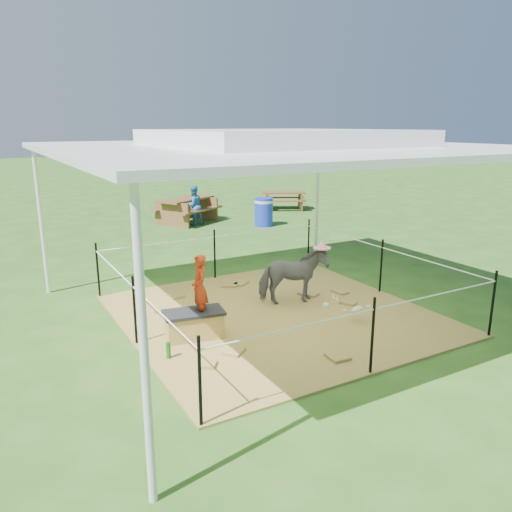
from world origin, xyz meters
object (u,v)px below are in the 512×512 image
woman (199,281)px  straw_bale (194,326)px  pony (293,276)px  picnic_table_near (187,210)px  distant_person (194,206)px  picnic_table_far (284,200)px  green_bottle (168,350)px  trash_barrel (264,212)px  foal (357,308)px

woman → straw_bale: bearing=-80.1°
pony → picnic_table_near: pony is taller
straw_bale → distant_person: size_ratio=0.66×
picnic_table_far → pony: bearing=-93.7°
pony → picnic_table_near: bearing=5.2°
woman → green_bottle: (-0.65, -0.45, -0.72)m
green_bottle → picnic_table_far: (7.75, 9.36, 0.18)m
green_bottle → straw_bale: bearing=39.3°
woman → picnic_table_far: size_ratio=0.61×
pony → green_bottle: bearing=124.1°
trash_barrel → pony: bearing=-116.3°
foal → picnic_table_near: (0.78, 8.93, 0.14)m
foal → woman: bearing=151.1°
straw_bale → green_bottle: straw_bale is taller
straw_bale → distant_person: 8.47m
foal → pony: bearing=97.7°
trash_barrel → picnic_table_far: size_ratio=0.55×
distant_person → woman: bearing=57.7°
woman → distant_person: bearing=168.0°
foal → distant_person: distant_person is taller
woman → foal: (2.32, -0.67, -0.61)m
foal → trash_barrel: size_ratio=0.91×
pony → picnic_table_near: size_ratio=0.61×
woman → foal: woman is taller
straw_bale → woman: bearing=-0.0°
pony → picnic_table_far: (5.21, 8.43, -0.18)m
pony → trash_barrel: (3.04, 6.16, -0.08)m
picnic_table_far → woman: bearing=-100.6°
straw_bale → woman: (0.10, -0.00, 0.65)m
straw_bale → trash_barrel: (5.04, 6.64, 0.22)m
pony → foal: (0.43, -1.15, -0.26)m
trash_barrel → picnic_table_far: (2.17, 2.27, -0.10)m
woman → distant_person: (3.15, 7.81, -0.26)m
picnic_table_near → picnic_table_far: (4.00, 0.66, -0.06)m
pony → picnic_table_far: size_ratio=0.73×
straw_bale → picnic_table_near: bearing=68.8°
distant_person → green_bottle: bearing=55.0°
woman → trash_barrel: (4.94, 6.64, -0.43)m
woman → picnic_table_near: bearing=169.3°
foal → distant_person: size_ratio=0.65×
straw_bale → picnic_table_far: picnic_table_far is taller
straw_bale → green_bottle: bearing=-140.7°
green_bottle → pony: 2.73m
straw_bale → trash_barrel: size_ratio=0.93×
woman → foal: 2.50m
pony → straw_bale: bearing=117.6°
green_bottle → trash_barrel: size_ratio=0.26×
picnic_table_near → distant_person: bearing=-113.7°
picnic_table_far → distant_person: bearing=-136.4°
foal → picnic_table_near: 8.96m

